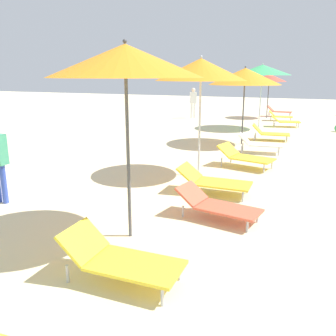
% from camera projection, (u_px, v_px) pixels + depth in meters
% --- Properties ---
extents(umbrella_third, '(2.17, 2.17, 2.90)m').
position_uv_depth(umbrella_third, '(125.00, 61.00, 4.88)').
color(umbrella_third, '#4C4C51').
rests_on(umbrella_third, ground).
extents(lounger_third_shoreside, '(1.51, 0.79, 0.53)m').
position_uv_depth(lounger_third_shoreside, '(217.00, 205.00, 6.13)').
color(lounger_third_shoreside, '#D8593F').
rests_on(lounger_third_shoreside, ground).
extents(lounger_third_inland, '(1.48, 0.69, 0.61)m').
position_uv_depth(lounger_third_inland, '(120.00, 258.00, 4.28)').
color(lounger_third_inland, yellow).
rests_on(lounger_third_inland, ground).
extents(umbrella_fourth, '(2.14, 2.14, 2.86)m').
position_uv_depth(umbrella_fourth, '(201.00, 70.00, 8.28)').
color(umbrella_fourth, silver).
rests_on(umbrella_fourth, ground).
extents(lounger_fourth_shoreside, '(1.56, 0.96, 0.58)m').
position_uv_depth(lounger_fourth_shoreside, '(245.00, 156.00, 9.55)').
color(lounger_fourth_shoreside, yellow).
rests_on(lounger_fourth_shoreside, ground).
extents(lounger_fourth_inland, '(1.53, 0.73, 0.57)m').
position_uv_depth(lounger_fourth_inland, '(213.00, 181.00, 7.45)').
color(lounger_fourth_inland, yellow).
rests_on(lounger_fourth_inland, ground).
extents(umbrella_fifth, '(2.49, 2.49, 2.71)m').
position_uv_depth(umbrella_fifth, '(245.00, 76.00, 12.24)').
color(umbrella_fifth, '#4C4C51').
rests_on(umbrella_fifth, ground).
extents(lounger_fifth_shoreside, '(1.44, 0.79, 0.61)m').
position_uv_depth(lounger_fifth_shoreside, '(270.00, 133.00, 13.50)').
color(lounger_fifth_shoreside, yellow).
rests_on(lounger_fifth_shoreside, ground).
extents(lounger_fifth_inland, '(1.42, 0.76, 0.61)m').
position_uv_depth(lounger_fifth_inland, '(259.00, 143.00, 11.31)').
color(lounger_fifth_inland, white).
rests_on(lounger_fifth_inland, ground).
extents(umbrella_sixth, '(2.57, 2.57, 2.91)m').
position_uv_depth(umbrella_sixth, '(262.00, 70.00, 15.81)').
color(umbrella_sixth, silver).
rests_on(umbrella_sixth, ground).
extents(lounger_sixth_shoreside, '(1.44, 0.91, 0.52)m').
position_uv_depth(lounger_sixth_shoreside, '(285.00, 121.00, 16.97)').
color(lounger_sixth_shoreside, yellow).
rests_on(lounger_sixth_shoreside, ground).
extents(umbrella_farthest, '(1.91, 1.91, 2.52)m').
position_uv_depth(umbrella_farthest, '(269.00, 78.00, 19.95)').
color(umbrella_farthest, '#4C4C51').
rests_on(umbrella_farthest, ground).
extents(lounger_farthest_shoreside, '(1.43, 0.63, 0.64)m').
position_uv_depth(lounger_farthest_shoreside, '(279.00, 111.00, 21.04)').
color(lounger_farthest_shoreside, '#D8593F').
rests_on(lounger_farthest_shoreside, ground).
extents(lounger_farthest_inland, '(1.29, 0.68, 0.54)m').
position_uv_depth(lounger_farthest_inland, '(280.00, 116.00, 19.16)').
color(lounger_farthest_inland, yellow).
rests_on(lounger_farthest_inland, ground).
extents(person_walking_mid, '(0.42, 0.36, 1.70)m').
position_uv_depth(person_walking_mid, '(193.00, 100.00, 20.19)').
color(person_walking_mid, silver).
rests_on(person_walking_mid, ground).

